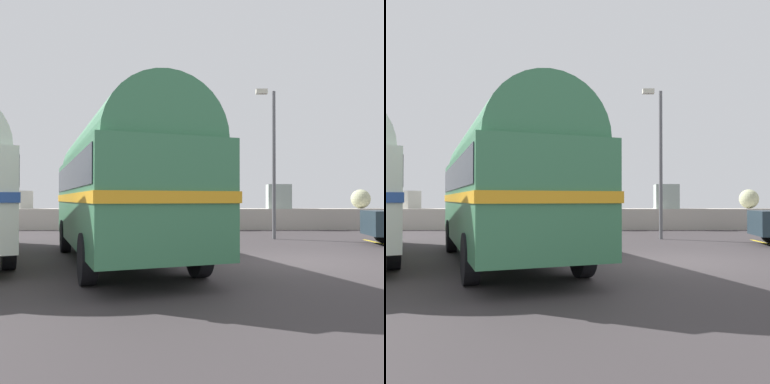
# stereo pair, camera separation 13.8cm
# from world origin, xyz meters

# --- Properties ---
(ground) EXTENTS (32.00, 26.00, 0.02)m
(ground) POSITION_xyz_m (0.00, 0.00, 0.01)
(ground) COLOR #373233
(breakwater) EXTENTS (31.36, 1.86, 2.43)m
(breakwater) POSITION_xyz_m (0.14, 11.80, 0.69)
(breakwater) COLOR #B1A89E
(breakwater) RESTS_ON ground
(vintage_coach) EXTENTS (5.24, 8.88, 3.70)m
(vintage_coach) POSITION_xyz_m (-4.42, -0.12, 2.05)
(vintage_coach) COLOR black
(vintage_coach) RESTS_ON ground
(lamp_post) EXTENTS (0.83, 0.53, 5.90)m
(lamp_post) POSITION_xyz_m (0.64, 5.95, 3.35)
(lamp_post) COLOR #5B5B60
(lamp_post) RESTS_ON ground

